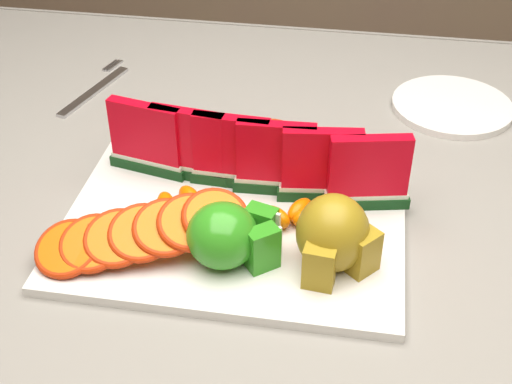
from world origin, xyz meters
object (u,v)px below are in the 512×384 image
apple_cluster (229,236)px  fork (96,88)px  pear_cluster (334,236)px  platter (234,224)px  side_plate (452,106)px

apple_cluster → fork: apple_cluster is taller
pear_cluster → fork: pear_cluster is taller
platter → apple_cluster: (0.01, -0.07, 0.04)m
platter → fork: size_ratio=2.07×
apple_cluster → pear_cluster: size_ratio=1.09×
apple_cluster → side_plate: (0.26, 0.40, -0.04)m
apple_cluster → fork: size_ratio=0.58×
pear_cluster → side_plate: pear_cluster is taller
pear_cluster → platter: bearing=155.1°
platter → fork: bearing=133.1°
fork → pear_cluster: bearing=-41.6°
side_plate → platter: bearing=-129.4°
side_plate → apple_cluster: bearing=-123.5°
side_plate → fork: 0.55m
apple_cluster → fork: 0.47m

